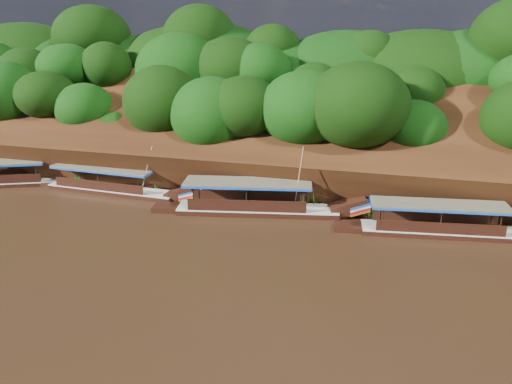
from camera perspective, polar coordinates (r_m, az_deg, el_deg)
ground at (r=31.98m, az=-0.05°, el=-7.28°), size 160.00×160.00×0.00m
riverbank at (r=52.42m, az=6.81°, el=5.13°), size 120.00×30.06×19.40m
boat_0 at (r=37.49m, az=22.13°, el=-3.87°), size 14.09×3.83×6.13m
boat_1 at (r=38.73m, az=1.31°, el=-1.63°), size 14.90×4.96×6.15m
boat_2 at (r=44.92m, az=-15.32°, el=0.47°), size 14.30×2.71×4.85m
boat_3 at (r=50.74m, az=-25.85°, el=1.31°), size 12.24×6.87×2.68m
reeds at (r=40.56m, az=0.61°, el=-0.16°), size 49.76×2.35×2.25m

